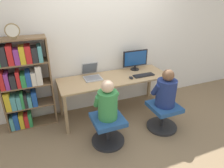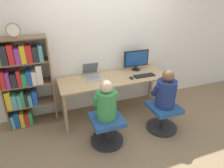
{
  "view_description": "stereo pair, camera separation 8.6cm",
  "coord_description": "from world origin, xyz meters",
  "views": [
    {
      "loc": [
        -1.26,
        -2.67,
        2.14
      ],
      "look_at": [
        -0.12,
        0.14,
        0.71
      ],
      "focal_mm": 32.0,
      "sensor_mm": 36.0,
      "label": 1
    },
    {
      "loc": [
        -1.18,
        -2.7,
        2.14
      ],
      "look_at": [
        -0.12,
        0.14,
        0.71
      ],
      "focal_mm": 32.0,
      "sensor_mm": 36.0,
      "label": 2
    }
  ],
  "objects": [
    {
      "name": "ground_plane",
      "position": [
        0.0,
        0.0,
        0.0
      ],
      "size": [
        14.0,
        14.0,
        0.0
      ],
      "primitive_type": "plane",
      "color": "#846B4C"
    },
    {
      "name": "wall_back",
      "position": [
        0.0,
        0.75,
        1.3
      ],
      "size": [
        10.0,
        0.05,
        2.6
      ],
      "color": "white",
      "rests_on": "ground_plane"
    },
    {
      "name": "desk",
      "position": [
        0.0,
        0.34,
        0.66
      ],
      "size": [
        1.97,
        0.68,
        0.73
      ],
      "color": "tan",
      "rests_on": "ground_plane"
    },
    {
      "name": "desktop_monitor",
      "position": [
        0.52,
        0.54,
        0.94
      ],
      "size": [
        0.51,
        0.17,
        0.39
      ],
      "color": "black",
      "rests_on": "desk"
    },
    {
      "name": "laptop",
      "position": [
        -0.37,
        0.48,
        0.78
      ],
      "size": [
        0.3,
        0.36,
        0.26
      ],
      "color": "#B7B7BC",
      "rests_on": "desk"
    },
    {
      "name": "keyboard",
      "position": [
        0.52,
        0.21,
        0.74
      ],
      "size": [
        0.39,
        0.13,
        0.03
      ],
      "color": "#232326",
      "rests_on": "desk"
    },
    {
      "name": "computer_mouse_by_keyboard",
      "position": [
        0.26,
        0.18,
        0.75
      ],
      "size": [
        0.07,
        0.11,
        0.03
      ],
      "color": "black",
      "rests_on": "desk"
    },
    {
      "name": "office_chair_left",
      "position": [
        0.58,
        -0.4,
        0.26
      ],
      "size": [
        0.51,
        0.51,
        0.45
      ],
      "color": "#262628",
      "rests_on": "ground_plane"
    },
    {
      "name": "office_chair_right",
      "position": [
        -0.4,
        -0.39,
        0.26
      ],
      "size": [
        0.51,
        0.51,
        0.45
      ],
      "color": "#262628",
      "rests_on": "ground_plane"
    },
    {
      "name": "person_at_monitor",
      "position": [
        0.58,
        -0.4,
        0.71
      ],
      "size": [
        0.38,
        0.32,
        0.62
      ],
      "color": "navy",
      "rests_on": "office_chair_left"
    },
    {
      "name": "person_at_laptop",
      "position": [
        -0.4,
        -0.38,
        0.7
      ],
      "size": [
        0.35,
        0.3,
        0.6
      ],
      "color": "#388C47",
      "rests_on": "office_chair_right"
    },
    {
      "name": "bookshelf",
      "position": [
        -1.5,
        0.52,
        0.8
      ],
      "size": [
        0.79,
        0.31,
        1.51
      ],
      "color": "brown",
      "rests_on": "ground_plane"
    },
    {
      "name": "desk_clock",
      "position": [
        -1.49,
        0.45,
        1.63
      ],
      "size": [
        0.2,
        0.03,
        0.22
      ],
      "color": "olive",
      "rests_on": "bookshelf"
    }
  ]
}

